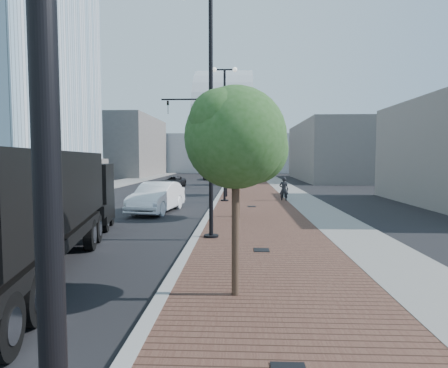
{
  "coord_description": "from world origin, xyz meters",
  "views": [
    {
      "loc": [
        1.71,
        -4.11,
        3.13
      ],
      "look_at": [
        1.0,
        12.0,
        2.0
      ],
      "focal_mm": 30.23,
      "sensor_mm": 36.0,
      "label": 1
    }
  ],
  "objects_px": {
    "dump_truck": "(62,208)",
    "pedestrian": "(284,190)",
    "white_sedan": "(157,197)",
    "dark_car_mid": "(173,182)"
  },
  "relations": [
    {
      "from": "dump_truck",
      "to": "pedestrian",
      "type": "xyz_separation_m",
      "value": [
        9.19,
        13.98,
        -0.5
      ]
    },
    {
      "from": "dump_truck",
      "to": "white_sedan",
      "type": "relative_size",
      "value": 2.59
    },
    {
      "from": "dump_truck",
      "to": "dark_car_mid",
      "type": "xyz_separation_m",
      "value": [
        -0.97,
        26.74,
        -0.79
      ]
    },
    {
      "from": "dump_truck",
      "to": "dark_car_mid",
      "type": "height_order",
      "value": "dump_truck"
    },
    {
      "from": "white_sedan",
      "to": "pedestrian",
      "type": "distance_m",
      "value": 9.44
    },
    {
      "from": "white_sedan",
      "to": "dump_truck",
      "type": "bearing_deg",
      "value": -91.27
    },
    {
      "from": "dark_car_mid",
      "to": "pedestrian",
      "type": "relative_size",
      "value": 2.4
    },
    {
      "from": "dark_car_mid",
      "to": "pedestrian",
      "type": "height_order",
      "value": "pedestrian"
    },
    {
      "from": "white_sedan",
      "to": "pedestrian",
      "type": "relative_size",
      "value": 2.93
    },
    {
      "from": "dump_truck",
      "to": "white_sedan",
      "type": "distance_m",
      "value": 8.84
    }
  ]
}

